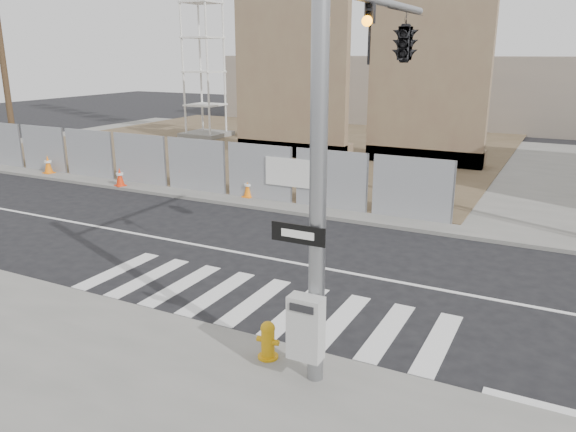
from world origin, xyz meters
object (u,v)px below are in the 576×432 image
at_px(traffic_cone_a, 48,164).
at_px(traffic_cone_b, 120,177).
at_px(traffic_cone_c, 248,188).
at_px(fire_hydrant, 268,340).
at_px(signal_pole, 381,80).
at_px(traffic_cone_d, 305,193).

height_order(traffic_cone_a, traffic_cone_b, traffic_cone_a).
xyz_separation_m(traffic_cone_b, traffic_cone_c, (5.50, 0.79, -0.02)).
relative_size(fire_hydrant, traffic_cone_b, 0.92).
height_order(signal_pole, traffic_cone_d, signal_pole).
height_order(traffic_cone_c, traffic_cone_d, traffic_cone_c).
xyz_separation_m(fire_hydrant, traffic_cone_d, (-3.97, 9.82, 0.00)).
bearing_deg(traffic_cone_a, traffic_cone_b, -5.17).
height_order(traffic_cone_b, traffic_cone_c, traffic_cone_b).
bearing_deg(fire_hydrant, traffic_cone_c, 116.65).
bearing_deg(traffic_cone_d, traffic_cone_c, -174.82).
xyz_separation_m(signal_pole, traffic_cone_b, (-12.70, 6.27, -4.29)).
xyz_separation_m(traffic_cone_a, traffic_cone_d, (12.31, 0.58, -0.05)).
height_order(signal_pole, traffic_cone_a, signal_pole).
distance_m(signal_pole, traffic_cone_a, 19.01).
xyz_separation_m(traffic_cone_a, traffic_cone_c, (10.07, 0.38, -0.04)).
height_order(traffic_cone_a, traffic_cone_d, traffic_cone_a).
relative_size(fire_hydrant, traffic_cone_d, 0.99).
distance_m(traffic_cone_a, traffic_cone_d, 12.33).
bearing_deg(fire_hydrant, traffic_cone_d, 105.82).
bearing_deg(signal_pole, traffic_cone_d, 124.35).
bearing_deg(traffic_cone_c, traffic_cone_d, 5.18).
bearing_deg(traffic_cone_b, traffic_cone_c, 8.22).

